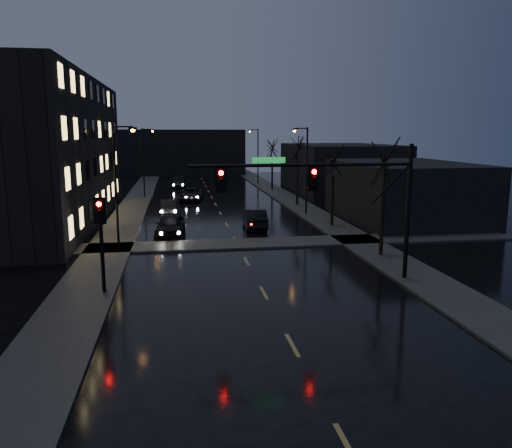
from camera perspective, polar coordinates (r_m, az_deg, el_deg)
name	(u,v)px	position (r m, az deg, el deg)	size (l,w,h in m)	color
ground	(306,371)	(16.80, 5.77, -16.35)	(160.00, 160.00, 0.00)	black
sidewalk_left	(131,210)	(50.26, -14.09, 1.55)	(3.00, 140.00, 0.12)	#2D2D2B
sidewalk_right	(300,206)	(51.57, 5.08, 2.05)	(3.00, 140.00, 0.12)	#2D2D2B
sidewalk_cross	(238,244)	(34.05, -2.13, -2.28)	(40.00, 3.00, 0.12)	#2D2D2B
apartment_block	(24,151)	(46.25, -24.97, 7.56)	(12.00, 30.00, 12.00)	black
commercial_right_near	(404,191)	(45.19, 16.59, 3.59)	(10.00, 14.00, 5.00)	black
commercial_right_far	(340,168)	(66.05, 9.59, 6.35)	(12.00, 18.00, 6.00)	black
far_block	(182,152)	(92.56, -8.47, 8.14)	(22.00, 10.00, 8.00)	black
signal_mast	(338,188)	(24.88, 9.32, 4.10)	(11.11, 0.41, 7.00)	black
signal_pole_left	(101,232)	(24.18, -17.30, -0.87)	(0.35, 0.41, 4.53)	black
tree_near	(385,155)	(31.07, 14.55, 7.64)	(3.52, 3.52, 8.08)	black
tree_mid_a	(334,154)	(40.45, 8.87, 7.87)	(3.30, 3.30, 7.58)	black
tree_mid_b	(298,142)	(51.98, 4.82, 9.37)	(3.74, 3.74, 8.59)	black
tree_far	(272,144)	(65.67, 1.88, 9.14)	(3.43, 3.43, 7.88)	black
streetlight_l_near	(119,177)	(32.81, -15.40, 5.21)	(1.53, 0.28, 8.00)	black
streetlight_l_far	(145,157)	(59.66, -12.58, 7.53)	(1.53, 0.28, 8.00)	black
streetlight_r_mid	(305,163)	(46.03, 5.57, 6.93)	(1.53, 0.28, 8.00)	black
streetlight_r_far	(257,152)	(73.44, 0.06, 8.28)	(1.53, 0.28, 8.00)	black
oncoming_car_a	(170,225)	(37.30, -9.78, -0.10)	(1.95, 4.85, 1.65)	black
oncoming_car_b	(169,207)	(47.05, -9.96, 1.87)	(1.41, 4.06, 1.34)	black
oncoming_car_c	(191,194)	(56.34, -7.43, 3.37)	(2.32, 5.04, 1.40)	black
oncoming_car_d	(178,183)	(69.61, -8.88, 4.70)	(2.04, 5.01, 1.45)	black
lead_car	(255,219)	(39.68, -0.16, 0.61)	(1.64, 4.71, 1.55)	black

